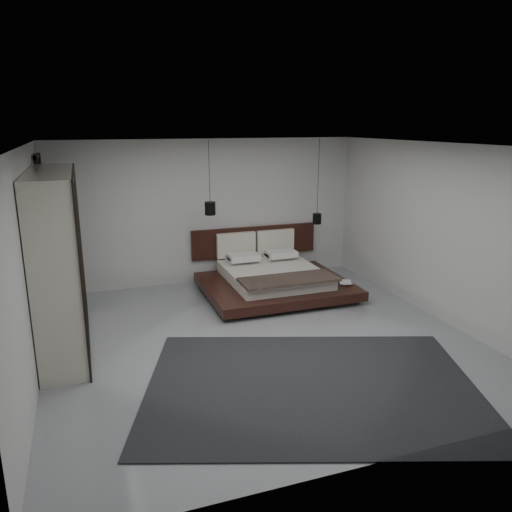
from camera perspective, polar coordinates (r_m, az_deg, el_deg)
name	(u,v)px	position (r m, az deg, el deg)	size (l,w,h in m)	color
floor	(260,338)	(7.49, 0.49, -9.39)	(6.00, 6.00, 0.00)	gray
ceiling	(261,145)	(6.82, 0.55, 12.56)	(6.00, 6.00, 0.00)	white
wall_back	(209,212)	(9.84, -5.41, 5.05)	(6.00, 6.00, 0.00)	#BCBCB9
wall_front	(378,326)	(4.45, 13.78, -7.79)	(6.00, 6.00, 0.00)	#BCBCB9
wall_left	(29,266)	(6.67, -24.53, -1.07)	(6.00, 6.00, 0.00)	#BCBCB9
wall_right	(437,232)	(8.49, 19.96, 2.61)	(6.00, 6.00, 0.00)	#BCBCB9
lattice_screen	(45,233)	(9.07, -22.92, 2.42)	(0.05, 0.90, 2.60)	black
bed	(273,278)	(9.37, 1.93, -2.47)	(2.62, 2.33, 1.05)	black
book_lower	(340,283)	(9.27, 9.58, -3.02)	(0.20, 0.27, 0.03)	#99724C
book_upper	(340,282)	(9.23, 9.56, -2.95)	(0.20, 0.27, 0.02)	#99724C
pendant_left	(210,208)	(9.12, -5.27, 5.46)	(0.20, 0.20, 1.33)	black
pendant_right	(317,218)	(9.90, 6.98, 4.32)	(0.17, 0.17, 1.64)	black
wardrobe	(59,262)	(7.38, -21.63, -0.62)	(0.60, 2.53, 2.48)	beige
rug	(311,386)	(6.28, 6.36, -14.52)	(3.96, 2.83, 0.02)	black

